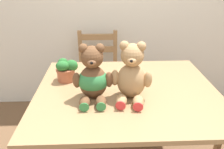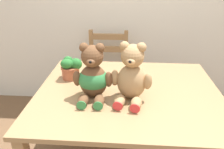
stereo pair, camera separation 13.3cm
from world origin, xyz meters
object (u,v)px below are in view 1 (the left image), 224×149
at_px(teddy_bear_left, 93,78).
at_px(wooden_chair_behind, 98,76).
at_px(teddy_bear_right, 131,75).
at_px(potted_plant, 66,70).

bearing_deg(teddy_bear_left, wooden_chair_behind, -90.66).
relative_size(wooden_chair_behind, teddy_bear_right, 2.52).
bearing_deg(teddy_bear_left, teddy_bear_right, 178.82).
bearing_deg(potted_plant, wooden_chair_behind, 72.01).
distance_m(teddy_bear_right, potted_plant, 0.51).
distance_m(teddy_bear_left, potted_plant, 0.32).
height_order(wooden_chair_behind, teddy_bear_left, teddy_bear_left).
relative_size(teddy_bear_left, teddy_bear_right, 0.97).
relative_size(wooden_chair_behind, teddy_bear_left, 2.61).
distance_m(teddy_bear_left, teddy_bear_right, 0.24).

